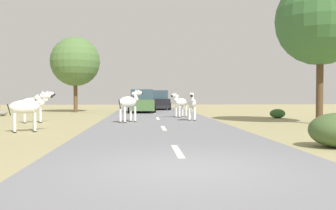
# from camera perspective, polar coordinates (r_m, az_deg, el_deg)

# --- Properties ---
(ground_plane) EXTENTS (90.00, 90.00, 0.00)m
(ground_plane) POSITION_cam_1_polar(r_m,az_deg,el_deg) (6.88, 2.45, -10.10)
(ground_plane) COLOR #998E60
(road) EXTENTS (6.00, 64.00, 0.05)m
(road) POSITION_cam_1_polar(r_m,az_deg,el_deg) (6.88, 3.03, -9.88)
(road) COLOR slate
(road) RESTS_ON ground_plane
(lane_markings) EXTENTS (0.16, 56.00, 0.01)m
(lane_markings) POSITION_cam_1_polar(r_m,az_deg,el_deg) (5.91, 4.21, -11.53)
(lane_markings) COLOR silver
(lane_markings) RESTS_ON road
(zebra_0) EXTENTS (0.58, 1.57, 1.49)m
(zebra_0) POSITION_cam_1_polar(r_m,az_deg,el_deg) (19.09, 3.77, 0.23)
(zebra_0) COLOR silver
(zebra_0) RESTS_ON road
(zebra_1) EXTENTS (1.56, 0.84, 1.55)m
(zebra_1) POSITION_cam_1_polar(r_m,az_deg,el_deg) (14.65, -20.98, -0.35)
(zebra_1) COLOR silver
(zebra_1) RESTS_ON ground_plane
(zebra_2) EXTENTS (1.28, 1.46, 1.63)m
(zebra_2) POSITION_cam_1_polar(r_m,az_deg,el_deg) (17.96, -6.04, 0.41)
(zebra_2) COLOR silver
(zebra_2) RESTS_ON road
(zebra_3) EXTENTS (1.18, 1.29, 1.47)m
(zebra_3) POSITION_cam_1_polar(r_m,az_deg,el_deg) (21.84, 1.91, 0.38)
(zebra_3) COLOR silver
(zebra_3) RESTS_ON road
(zebra_4) EXTENTS (1.68, 0.72, 1.61)m
(zebra_4) POSITION_cam_1_polar(r_m,az_deg,el_deg) (19.28, -19.96, 0.23)
(zebra_4) COLOR silver
(zebra_4) RESTS_ON ground_plane
(car_0) EXTENTS (2.03, 4.34, 1.74)m
(car_0) POSITION_cam_1_polar(r_m,az_deg,el_deg) (28.14, -4.05, 0.50)
(car_0) COLOR #476B38
(car_0) RESTS_ON road
(car_1) EXTENTS (2.17, 4.41, 1.74)m
(car_1) POSITION_cam_1_polar(r_m,az_deg,el_deg) (33.68, -1.56, 0.68)
(car_1) COLOR black
(car_1) RESTS_ON road
(tree_1) EXTENTS (3.87, 3.87, 5.95)m
(tree_1) POSITION_cam_1_polar(r_m,az_deg,el_deg) (30.14, -14.17, 6.52)
(tree_1) COLOR brown
(tree_1) RESTS_ON ground_plane
(tree_2) EXTENTS (4.19, 4.19, 6.99)m
(tree_2) POSITION_cam_1_polar(r_m,az_deg,el_deg) (19.16, 22.54, 11.95)
(tree_2) COLOR #4C3823
(tree_2) RESTS_ON ground_plane
(bush_1) EXTENTS (0.91, 0.82, 0.54)m
(bush_1) POSITION_cam_1_polar(r_m,az_deg,el_deg) (22.77, 16.60, -1.28)
(bush_1) COLOR #2D5628
(bush_1) RESTS_ON ground_plane
(rock_0) EXTENTS (0.74, 0.64, 0.37)m
(rock_0) POSITION_cam_1_polar(r_m,az_deg,el_deg) (26.38, -24.42, -1.16)
(rock_0) COLOR gray
(rock_0) RESTS_ON ground_plane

